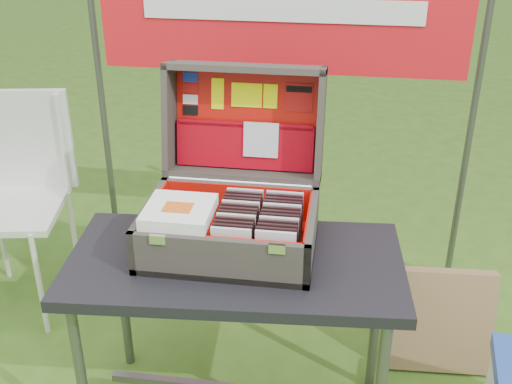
% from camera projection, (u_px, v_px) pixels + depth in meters
% --- Properties ---
extents(table, '(1.14, 0.63, 0.69)m').
position_uv_depth(table, '(236.00, 341.00, 2.26)').
color(table, black).
rests_on(table, ground).
extents(table_top, '(1.14, 0.63, 0.04)m').
position_uv_depth(table_top, '(235.00, 264.00, 2.11)').
color(table_top, black).
rests_on(table_top, ground).
extents(table_leg_fl, '(0.04, 0.04, 0.65)m').
position_uv_depth(table_leg_fl, '(81.00, 374.00, 2.14)').
color(table_leg_fl, '#59595B').
rests_on(table_leg_fl, ground).
extents(table_leg_bl, '(0.04, 0.04, 0.65)m').
position_uv_depth(table_leg_bl, '(123.00, 298.00, 2.52)').
color(table_leg_bl, '#59595B').
rests_on(table_leg_bl, ground).
extents(table_leg_br, '(0.04, 0.04, 0.65)m').
position_uv_depth(table_leg_br, '(376.00, 321.00, 2.39)').
color(table_leg_br, '#59595B').
rests_on(table_leg_br, ground).
extents(suitcase, '(0.57, 0.56, 0.54)m').
position_uv_depth(suitcase, '(232.00, 169.00, 2.09)').
color(suitcase, '#403C36').
rests_on(suitcase, table).
extents(suitcase_base_bottom, '(0.57, 0.40, 0.02)m').
position_uv_depth(suitcase_base_bottom, '(230.00, 246.00, 2.15)').
color(suitcase_base_bottom, '#403C36').
rests_on(suitcase_base_bottom, table_top).
extents(suitcase_base_wall_front, '(0.57, 0.02, 0.15)m').
position_uv_depth(suitcase_base_wall_front, '(218.00, 261.00, 1.96)').
color(suitcase_base_wall_front, '#403C36').
rests_on(suitcase_base_wall_front, table_top).
extents(suitcase_base_wall_back, '(0.57, 0.02, 0.15)m').
position_uv_depth(suitcase_base_wall_back, '(239.00, 203.00, 2.29)').
color(suitcase_base_wall_back, '#403C36').
rests_on(suitcase_base_wall_back, table_top).
extents(suitcase_base_wall_left, '(0.02, 0.40, 0.15)m').
position_uv_depth(suitcase_base_wall_left, '(150.00, 223.00, 2.16)').
color(suitcase_base_wall_left, '#403C36').
rests_on(suitcase_base_wall_left, table_top).
extents(suitcase_base_wall_right, '(0.02, 0.40, 0.15)m').
position_uv_depth(suitcase_base_wall_right, '(311.00, 236.00, 2.09)').
color(suitcase_base_wall_right, '#403C36').
rests_on(suitcase_base_wall_right, table_top).
extents(suitcase_liner_floor, '(0.52, 0.36, 0.01)m').
position_uv_depth(suitcase_liner_floor, '(230.00, 242.00, 2.15)').
color(suitcase_liner_floor, '#BF0A00').
rests_on(suitcase_liner_floor, suitcase_base_bottom).
extents(suitcase_latch_left, '(0.05, 0.01, 0.03)m').
position_uv_depth(suitcase_latch_left, '(158.00, 239.00, 1.94)').
color(suitcase_latch_left, silver).
rests_on(suitcase_latch_left, suitcase_base_wall_front).
extents(suitcase_latch_right, '(0.05, 0.01, 0.03)m').
position_uv_depth(suitcase_latch_right, '(277.00, 249.00, 1.89)').
color(suitcase_latch_right, silver).
rests_on(suitcase_latch_right, suitcase_base_wall_front).
extents(suitcase_hinge, '(0.51, 0.02, 0.02)m').
position_uv_depth(suitcase_hinge, '(239.00, 182.00, 2.27)').
color(suitcase_hinge, silver).
rests_on(suitcase_hinge, suitcase_base_wall_back).
extents(suitcase_lid_back, '(0.57, 0.10, 0.40)m').
position_uv_depth(suitcase_lid_back, '(247.00, 119.00, 2.35)').
color(suitcase_lid_back, '#403C36').
rests_on(suitcase_lid_back, suitcase_base_wall_back).
extents(suitcase_lid_rim_far, '(0.57, 0.15, 0.05)m').
position_uv_depth(suitcase_lid_rim_far, '(245.00, 68.00, 2.23)').
color(suitcase_lid_rim_far, '#403C36').
rests_on(suitcase_lid_rim_far, suitcase_lid_back).
extents(suitcase_lid_rim_near, '(0.57, 0.15, 0.05)m').
position_uv_depth(suitcase_lid_rim_near, '(243.00, 174.00, 2.34)').
color(suitcase_lid_rim_near, '#403C36').
rests_on(suitcase_lid_rim_near, suitcase_lid_back).
extents(suitcase_lid_rim_left, '(0.02, 0.22, 0.43)m').
position_uv_depth(suitcase_lid_rim_left, '(170.00, 118.00, 2.32)').
color(suitcase_lid_rim_left, '#403C36').
rests_on(suitcase_lid_rim_left, suitcase_lid_back).
extents(suitcase_lid_rim_right, '(0.02, 0.22, 0.43)m').
position_uv_depth(suitcase_lid_rim_right, '(321.00, 126.00, 2.25)').
color(suitcase_lid_rim_right, '#403C36').
rests_on(suitcase_lid_rim_right, suitcase_lid_back).
extents(suitcase_lid_liner, '(0.52, 0.07, 0.35)m').
position_uv_depth(suitcase_lid_liner, '(246.00, 120.00, 2.33)').
color(suitcase_lid_liner, '#BF0A00').
rests_on(suitcase_lid_liner, suitcase_lid_back).
extents(suitcase_liner_wall_front, '(0.52, 0.01, 0.13)m').
position_uv_depth(suitcase_liner_wall_front, '(219.00, 255.00, 1.96)').
color(suitcase_liner_wall_front, '#BF0A00').
rests_on(suitcase_liner_wall_front, suitcase_base_bottom).
extents(suitcase_liner_wall_back, '(0.52, 0.01, 0.13)m').
position_uv_depth(suitcase_liner_wall_back, '(238.00, 202.00, 2.28)').
color(suitcase_liner_wall_back, '#BF0A00').
rests_on(suitcase_liner_wall_back, suitcase_base_bottom).
extents(suitcase_liner_wall_left, '(0.01, 0.36, 0.13)m').
position_uv_depth(suitcase_liner_wall_left, '(154.00, 221.00, 2.15)').
color(suitcase_liner_wall_left, '#BF0A00').
rests_on(suitcase_liner_wall_left, suitcase_base_bottom).
extents(suitcase_liner_wall_right, '(0.01, 0.36, 0.13)m').
position_uv_depth(suitcase_liner_wall_right, '(307.00, 232.00, 2.09)').
color(suitcase_liner_wall_right, '#BF0A00').
rests_on(suitcase_liner_wall_right, suitcase_base_bottom).
extents(suitcase_lid_pocket, '(0.50, 0.06, 0.17)m').
position_uv_depth(suitcase_lid_pocket, '(245.00, 146.00, 2.34)').
color(suitcase_lid_pocket, '#9E0410').
rests_on(suitcase_lid_pocket, suitcase_lid_liner).
extents(suitcase_pocket_edge, '(0.49, 0.02, 0.02)m').
position_uv_depth(suitcase_pocket_edge, '(245.00, 125.00, 2.31)').
color(suitcase_pocket_edge, '#9E0410').
rests_on(suitcase_pocket_edge, suitcase_lid_pocket).
extents(suitcase_pocket_cd, '(0.13, 0.03, 0.13)m').
position_uv_depth(suitcase_pocket_cd, '(261.00, 140.00, 2.31)').
color(suitcase_pocket_cd, silver).
rests_on(suitcase_pocket_cd, suitcase_lid_pocket).
extents(lid_sticker_cc_a, '(0.06, 0.01, 0.03)m').
position_uv_depth(lid_sticker_cc_a, '(190.00, 77.00, 2.31)').
color(lid_sticker_cc_a, '#1933B2').
rests_on(lid_sticker_cc_a, suitcase_lid_liner).
extents(lid_sticker_cc_b, '(0.06, 0.01, 0.03)m').
position_uv_depth(lid_sticker_cc_b, '(190.00, 88.00, 2.32)').
color(lid_sticker_cc_b, '#AE110F').
rests_on(lid_sticker_cc_b, suitcase_lid_liner).
extents(lid_sticker_cc_c, '(0.06, 0.01, 0.03)m').
position_uv_depth(lid_sticker_cc_c, '(190.00, 99.00, 2.34)').
color(lid_sticker_cc_c, white).
rests_on(lid_sticker_cc_c, suitcase_lid_liner).
extents(lid_sticker_cc_d, '(0.06, 0.01, 0.03)m').
position_uv_depth(lid_sticker_cc_d, '(190.00, 110.00, 2.35)').
color(lid_sticker_cc_d, black).
rests_on(lid_sticker_cc_d, suitcase_lid_liner).
extents(lid_card_neon_tall, '(0.05, 0.02, 0.11)m').
position_uv_depth(lid_card_neon_tall, '(218.00, 94.00, 2.31)').
color(lid_card_neon_tall, '#E2F003').
rests_on(lid_card_neon_tall, suitcase_lid_liner).
extents(lid_card_neon_main, '(0.11, 0.02, 0.09)m').
position_uv_depth(lid_card_neon_main, '(247.00, 95.00, 2.30)').
color(lid_card_neon_main, '#E2F003').
rests_on(lid_card_neon_main, suitcase_lid_liner).
extents(lid_card_neon_small, '(0.05, 0.02, 0.09)m').
position_uv_depth(lid_card_neon_small, '(270.00, 96.00, 2.29)').
color(lid_card_neon_small, '#E2F003').
rests_on(lid_card_neon_small, suitcase_lid_liner).
extents(lid_sticker_band, '(0.10, 0.02, 0.10)m').
position_uv_depth(lid_sticker_band, '(299.00, 98.00, 2.28)').
color(lid_sticker_band, '#AE110F').
rests_on(lid_sticker_band, suitcase_lid_liner).
extents(lid_sticker_band_bar, '(0.09, 0.01, 0.02)m').
position_uv_depth(lid_sticker_band_bar, '(299.00, 89.00, 2.27)').
color(lid_sticker_band_bar, black).
rests_on(lid_sticker_band_bar, suitcase_lid_liner).
extents(cd_left_0, '(0.13, 0.01, 0.14)m').
position_uv_depth(cd_left_0, '(231.00, 249.00, 1.97)').
color(cd_left_0, silver).
rests_on(cd_left_0, suitcase_liner_floor).
extents(cd_left_1, '(0.13, 0.01, 0.14)m').
position_uv_depth(cd_left_1, '(233.00, 245.00, 1.99)').
color(cd_left_1, black).
rests_on(cd_left_1, suitcase_liner_floor).
extents(cd_left_2, '(0.13, 0.01, 0.14)m').
position_uv_depth(cd_left_2, '(234.00, 241.00, 2.01)').
color(cd_left_2, black).
rests_on(cd_left_2, suitcase_liner_floor).
extents(cd_left_3, '(0.13, 0.01, 0.14)m').
position_uv_depth(cd_left_3, '(235.00, 237.00, 2.03)').
color(cd_left_3, black).
rests_on(cd_left_3, suitcase_liner_floor).
extents(cd_left_4, '(0.13, 0.01, 0.14)m').
position_uv_depth(cd_left_4, '(236.00, 234.00, 2.05)').
color(cd_left_4, silver).
rests_on(cd_left_4, suitcase_liner_floor).
extents(cd_left_5, '(0.13, 0.01, 0.14)m').
position_uv_depth(cd_left_5, '(238.00, 230.00, 2.07)').
color(cd_left_5, black).
rests_on(cd_left_5, suitcase_liner_floor).
extents(cd_left_6, '(0.13, 0.01, 0.14)m').
position_uv_depth(cd_left_6, '(239.00, 227.00, 2.09)').
color(cd_left_6, black).
rests_on(cd_left_6, suitcase_liner_floor).
extents(cd_left_7, '(0.13, 0.01, 0.14)m').
position_uv_depth(cd_left_7, '(240.00, 224.00, 2.11)').
color(cd_left_7, black).
rests_on(cd_left_7, suitcase_liner_floor).
extents(cd_left_8, '(0.13, 0.01, 0.14)m').
position_uv_depth(cd_left_8, '(241.00, 220.00, 2.13)').
color(cd_left_8, silver).
rests_on(cd_left_8, suitcase_liner_floor).
extents(cd_left_9, '(0.13, 0.01, 0.14)m').
position_uv_depth(cd_left_9, '(242.00, 217.00, 2.15)').
color(cd_left_9, black).
rests_on(cd_left_9, suitcase_liner_floor).
extents(cd_left_10, '(0.13, 0.01, 0.14)m').
position_uv_depth(cd_left_10, '(243.00, 214.00, 2.17)').
color(cd_left_10, black).
rests_on(cd_left_10, suitcase_liner_floor).
extents(cd_left_11, '(0.13, 0.01, 0.14)m').
position_uv_depth(cd_left_11, '(244.00, 211.00, 2.19)').
color(cd_left_11, black).
rests_on(cd_left_11, suitcase_liner_floor).
extents(cd_left_12, '(0.13, 0.01, 0.14)m').
position_uv_depth(cd_left_12, '(245.00, 208.00, 2.21)').
color(cd_left_12, silver).
rests_on(cd_left_12, suitcase_liner_floor).
extents(cd_right_0, '(0.13, 0.01, 0.14)m').
position_uv_depth(cd_right_0, '(275.00, 252.00, 1.96)').
color(cd_right_0, silver).
rests_on(cd_right_0, suitcase_liner_floor).
extents(cd_right_1, '(0.13, 0.01, 0.14)m').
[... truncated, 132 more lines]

